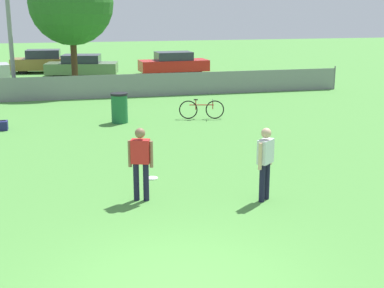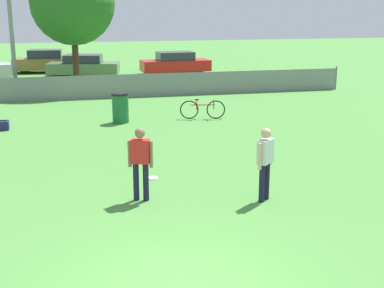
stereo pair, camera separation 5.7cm
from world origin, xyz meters
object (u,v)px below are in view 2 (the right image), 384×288
at_px(player_receiver_white, 265,159).
at_px(player_thrower_red, 140,159).
at_px(parked_car_tan, 46,61).
at_px(bicycle_sideline, 203,109).
at_px(trash_bin, 120,108).
at_px(parked_car_olive, 83,66).
at_px(tree_near_pole, 73,3).
at_px(frisbee_disc, 153,178).
at_px(parked_car_red, 175,63).

xyz_separation_m(player_receiver_white, player_thrower_red, (-2.66, 0.65, 0.00)).
xyz_separation_m(player_receiver_white, parked_car_tan, (-5.24, 25.93, -0.25)).
bearing_deg(bicycle_sideline, trash_bin, -168.52).
bearing_deg(parked_car_olive, parked_car_tan, 141.41).
bearing_deg(parked_car_tan, player_receiver_white, -74.31).
relative_size(tree_near_pole, player_receiver_white, 3.92).
height_order(tree_near_pole, bicycle_sideline, tree_near_pole).
xyz_separation_m(frisbee_disc, trash_bin, (-0.04, 6.91, 0.55)).
bearing_deg(trash_bin, bicycle_sideline, -1.07).
height_order(player_thrower_red, frisbee_disc, player_thrower_red).
bearing_deg(tree_near_pole, parked_car_tan, 101.72).
relative_size(frisbee_disc, trash_bin, 0.25).
height_order(frisbee_disc, trash_bin, trash_bin).
height_order(parked_car_tan, parked_car_olive, parked_car_tan).
distance_m(player_receiver_white, player_thrower_red, 2.74).
relative_size(bicycle_sideline, parked_car_olive, 0.37).
height_order(player_receiver_white, player_thrower_red, same).
height_order(frisbee_disc, parked_car_olive, parked_car_olive).
relative_size(player_thrower_red, parked_car_red, 0.37).
bearing_deg(frisbee_disc, parked_car_olive, 92.07).
relative_size(trash_bin, parked_car_red, 0.25).
bearing_deg(trash_bin, tree_near_pole, 98.76).
bearing_deg(parked_car_red, player_receiver_white, -99.41).
bearing_deg(tree_near_pole, parked_car_olive, 83.98).
bearing_deg(player_receiver_white, parked_car_tan, 60.75).
bearing_deg(parked_car_olive, trash_bin, -75.88).
bearing_deg(parked_car_tan, parked_car_olive, -45.51).
height_order(bicycle_sideline, parked_car_red, parked_car_red).
xyz_separation_m(tree_near_pole, trash_bin, (1.32, -8.55, -3.82)).
distance_m(tree_near_pole, player_receiver_white, 18.26).
bearing_deg(player_receiver_white, parked_car_red, 42.27).
relative_size(parked_car_tan, parked_car_red, 0.95).
distance_m(frisbee_disc, parked_car_olive, 21.08).
bearing_deg(tree_near_pole, frisbee_disc, -85.00).
bearing_deg(player_thrower_red, bicycle_sideline, 86.25).
height_order(bicycle_sideline, parked_car_tan, parked_car_tan).
distance_m(frisbee_disc, trash_bin, 6.93).
bearing_deg(parked_car_olive, player_thrower_red, -78.16).
xyz_separation_m(player_thrower_red, parked_car_olive, (-0.26, 22.53, -0.31)).
bearing_deg(parked_car_red, player_thrower_red, -106.14).
bearing_deg(player_thrower_red, parked_car_red, 95.88).
xyz_separation_m(player_receiver_white, parked_car_red, (2.87, 23.17, -0.29)).
bearing_deg(player_thrower_red, parked_car_tan, 115.50).
bearing_deg(parked_car_red, parked_car_tan, 158.86).
bearing_deg(trash_bin, parked_car_red, 70.29).
bearing_deg(parked_car_tan, bicycle_sideline, -65.67).
height_order(bicycle_sideline, trash_bin, trash_bin).
distance_m(trash_bin, parked_car_olive, 14.16).
distance_m(player_receiver_white, parked_car_tan, 26.45).
xyz_separation_m(tree_near_pole, player_thrower_red, (0.85, -16.94, -3.42)).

